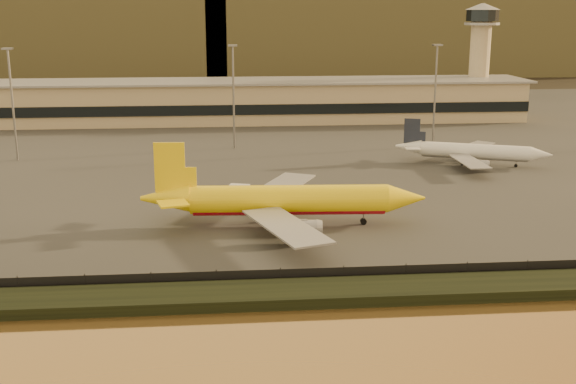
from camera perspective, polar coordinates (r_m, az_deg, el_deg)
name	(u,v)px	position (r m, az deg, el deg)	size (l,w,h in m)	color
ground	(315,252)	(104.15, 2.13, -4.77)	(900.00, 900.00, 0.00)	black
embankment	(333,292)	(88.15, 3.55, -7.92)	(320.00, 7.00, 1.40)	black
tarmac	(270,138)	(196.00, -1.40, 4.31)	(320.00, 220.00, 0.20)	#2D2D2D
perimeter_fence	(328,276)	(91.60, 3.17, -6.64)	(300.00, 0.05, 2.20)	black
terminal_building	(217,102)	(224.90, -5.66, 7.12)	(202.00, 25.00, 12.60)	tan
control_tower	(480,48)	(243.46, 14.95, 10.90)	(11.20, 11.20, 35.50)	tan
apron_light_masts	(338,87)	(175.80, 3.95, 8.27)	(152.20, 12.20, 25.40)	slate
distant_hills	(207,13)	(437.71, -6.44, 13.84)	(470.00, 160.00, 70.00)	brown
dhl_cargo_jet	(284,201)	(115.01, -0.32, -0.69)	(45.58, 44.60, 13.62)	yellow
white_narrowbody_jet	(472,152)	(165.82, 14.32, 3.10)	(32.70, 30.87, 9.78)	silver
gse_vehicle_yellow	(384,200)	(128.11, 7.56, -0.67)	(4.51, 2.03, 2.03)	yellow
gse_vehicle_white	(240,189)	(136.19, -3.85, 0.25)	(3.71, 1.67, 1.67)	silver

